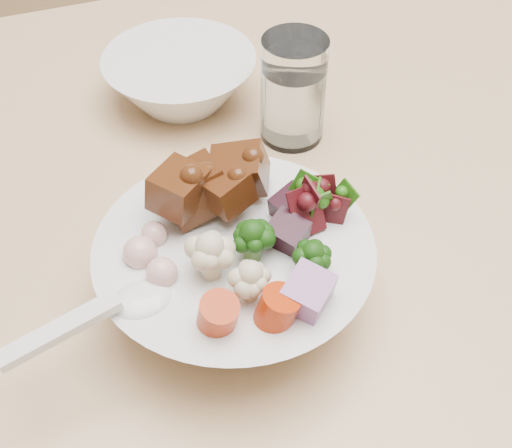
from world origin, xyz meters
name	(u,v)px	position (x,y,z in m)	size (l,w,h in m)	color
dining_table	(466,239)	(-0.06, -0.11, 0.73)	(1.74, 1.00, 0.81)	tan
chair_far	(140,60)	(-0.24, 0.66, 0.53)	(0.50, 0.50, 0.94)	tan
food_bowl	(236,267)	(-0.33, -0.15, 0.85)	(0.22, 0.22, 0.12)	silver
soup_spoon	(121,308)	(-0.43, -0.18, 0.87)	(0.13, 0.05, 0.03)	silver
water_glass	(293,94)	(-0.21, 0.03, 0.86)	(0.07, 0.07, 0.11)	white
side_bowl	(180,79)	(-0.30, 0.13, 0.84)	(0.17, 0.17, 0.06)	silver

